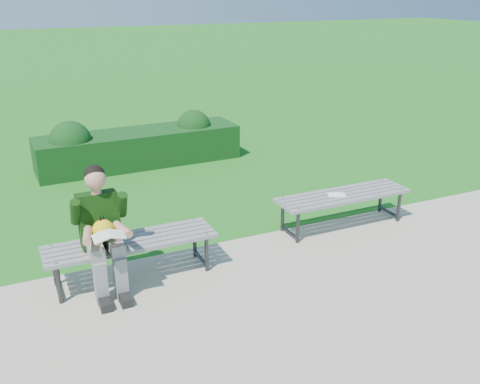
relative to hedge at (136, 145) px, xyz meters
The scene contains 7 objects.
ground 3.58m from the hedge, 85.68° to the right, with size 80.00×80.00×0.00m.
walkway 5.32m from the hedge, 87.11° to the right, with size 30.00×3.50×0.02m.
hedge is the anchor object (origin of this frame).
bench_left 4.08m from the hedge, 105.12° to the right, with size 1.80×0.50×0.46m.
bench_right 4.15m from the hedge, 64.88° to the right, with size 1.80×0.50×0.46m.
seated_boy 4.27m from the hedge, 108.70° to the right, with size 0.56×0.76×1.31m.
paper_sheet 4.11m from the hedge, 66.15° to the right, with size 0.27×0.23×0.01m.
Camera 1 is at (-2.41, -5.49, 2.96)m, focal length 40.00 mm.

